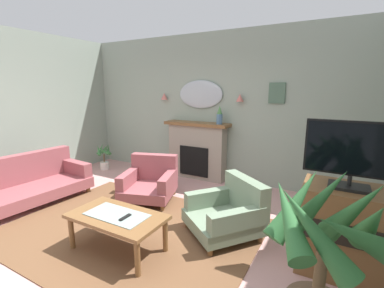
# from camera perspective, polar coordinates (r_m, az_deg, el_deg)

# --- Properties ---
(floor) EXTENTS (6.93, 6.36, 0.10)m
(floor) POSITION_cam_1_polar(r_m,az_deg,el_deg) (3.70, -15.10, -19.31)
(floor) COLOR #C6938E
(floor) RESTS_ON ground
(wall_back) EXTENTS (6.93, 0.10, 2.89)m
(wall_back) POSITION_cam_1_polar(r_m,az_deg,el_deg) (5.46, 4.40, 7.71)
(wall_back) COLOR #93A393
(wall_back) RESTS_ON ground
(patterned_rug) EXTENTS (3.20, 2.40, 0.01)m
(patterned_rug) POSITION_cam_1_polar(r_m,az_deg,el_deg) (3.80, -12.96, -17.36)
(patterned_rug) COLOR brown
(patterned_rug) RESTS_ON ground
(fireplace) EXTENTS (1.36, 0.36, 1.16)m
(fireplace) POSITION_cam_1_polar(r_m,az_deg,el_deg) (5.51, 1.05, -1.46)
(fireplace) COLOR gray
(fireplace) RESTS_ON ground
(mantel_vase_right) EXTENTS (0.12, 0.12, 0.35)m
(mantel_vase_right) POSITION_cam_1_polar(r_m,az_deg,el_deg) (5.14, 5.88, 6.05)
(mantel_vase_right) COLOR #4C7093
(mantel_vase_right) RESTS_ON fireplace
(wall_mirror) EXTENTS (0.96, 0.06, 0.56)m
(wall_mirror) POSITION_cam_1_polar(r_m,az_deg,el_deg) (5.48, 1.80, 10.51)
(wall_mirror) COLOR #B2BCC6
(wall_sconce_left) EXTENTS (0.14, 0.14, 0.14)m
(wall_sconce_left) POSITION_cam_1_polar(r_m,az_deg,el_deg) (5.88, -5.92, 10.06)
(wall_sconce_left) COLOR #D17066
(wall_sconce_right) EXTENTS (0.14, 0.14, 0.14)m
(wall_sconce_right) POSITION_cam_1_polar(r_m,az_deg,el_deg) (5.10, 10.17, 9.66)
(wall_sconce_right) COLOR #D17066
(framed_picture) EXTENTS (0.28, 0.03, 0.36)m
(framed_picture) POSITION_cam_1_polar(r_m,az_deg,el_deg) (4.99, 17.62, 10.29)
(framed_picture) COLOR #4C6B56
(coffee_table) EXTENTS (1.10, 0.60, 0.45)m
(coffee_table) POSITION_cam_1_polar(r_m,az_deg,el_deg) (3.26, -15.66, -15.20)
(coffee_table) COLOR brown
(coffee_table) RESTS_ON ground
(tv_remote) EXTENTS (0.04, 0.16, 0.02)m
(tv_remote) POSITION_cam_1_polar(r_m,az_deg,el_deg) (3.13, -14.04, -14.94)
(tv_remote) COLOR black
(tv_remote) RESTS_ON coffee_table
(floral_couch) EXTENTS (0.99, 1.77, 0.76)m
(floral_couch) POSITION_cam_1_polar(r_m,az_deg,el_deg) (5.16, -31.42, -7.06)
(floral_couch) COLOR #934C51
(floral_couch) RESTS_ON ground
(armchair_in_corner) EXTENTS (1.14, 1.14, 0.71)m
(armchair_in_corner) POSITION_cam_1_polar(r_m,az_deg,el_deg) (3.54, 7.85, -13.96)
(armchair_in_corner) COLOR gray
(armchair_in_corner) RESTS_ON ground
(armchair_by_coffee_table) EXTENTS (1.02, 1.03, 0.71)m
(armchair_by_coffee_table) POSITION_cam_1_polar(r_m,az_deg,el_deg) (4.60, -8.88, -7.80)
(armchair_by_coffee_table) COLOR #934C51
(armchair_by_coffee_table) RESTS_ON ground
(tv_cabinet) EXTENTS (0.80, 0.57, 0.90)m
(tv_cabinet) POSITION_cam_1_polar(r_m,az_deg,el_deg) (3.19, 29.46, -15.66)
(tv_cabinet) COLOR brown
(tv_cabinet) RESTS_ON ground
(tv_flatscreen) EXTENTS (0.84, 0.24, 0.65)m
(tv_flatscreen) POSITION_cam_1_polar(r_m,az_deg,el_deg) (2.91, 31.06, -1.71)
(tv_flatscreen) COLOR black
(tv_flatscreen) RESTS_ON tv_cabinet
(potted_plant_small_fern) EXTENTS (0.38, 0.38, 0.59)m
(potted_plant_small_fern) POSITION_cam_1_polar(r_m,az_deg,el_deg) (6.45, -18.19, -2.54)
(potted_plant_small_fern) COLOR silver
(potted_plant_small_fern) RESTS_ON ground
(potted_plant_corner_palm) EXTENTS (0.87, 0.85, 1.32)m
(potted_plant_corner_palm) POSITION_cam_1_polar(r_m,az_deg,el_deg) (2.16, 25.88, -21.56)
(potted_plant_corner_palm) COLOR brown
(potted_plant_corner_palm) RESTS_ON ground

